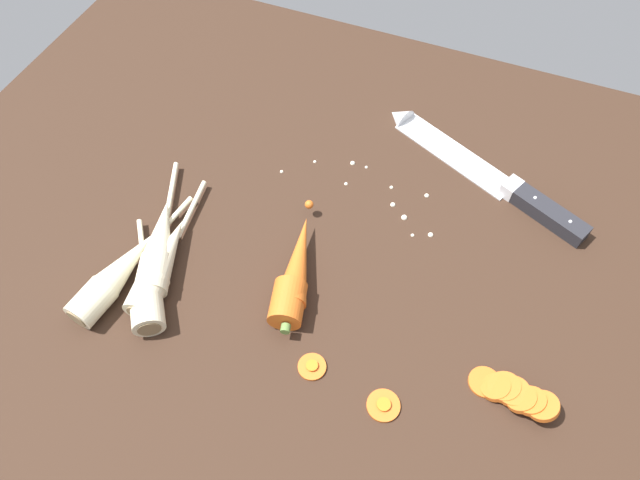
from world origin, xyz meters
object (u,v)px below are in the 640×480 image
Objects in this scene: chefs_knife at (478,168)px; parsnip_front at (161,265)px; parsnip_mid_right at (145,290)px; parsnip_mid_left at (117,275)px; whole_carrot at (296,273)px; carrot_slice_stack at (512,393)px; carrot_slice_stray_near at (312,366)px; carrot_slice_stray_mid at (383,405)px; parsnip_back at (160,245)px.

parsnip_front reaches higher than chefs_knife.
parsnip_mid_left is at bearing 173.22° from parsnip_mid_right.
whole_carrot is at bearing 29.39° from parsnip_mid_right.
chefs_knife is 3.27× the size of carrot_slice_stack.
carrot_slice_stack is at bearing 4.49° from parsnip_mid_left.
parsnip_front is 5.61cm from parsnip_mid_left.
whole_carrot reaches higher than parsnip_mid_left.
carrot_slice_stray_near is 0.88× the size of carrot_slice_stray_mid.
carrot_slice_stray_mid is at bearing -14.31° from parsnip_back.
whole_carrot reaches higher than parsnip_back.
carrot_slice_stray_near is at bearing -166.63° from carrot_slice_stack.
parsnip_mid_left is at bearing -142.69° from parsnip_front.
whole_carrot is 0.92× the size of parsnip_back.
chefs_knife is 38.64cm from carrot_slice_stray_mid.
carrot_slice_stack is at bearing 26.55° from carrot_slice_stray_mid.
carrot_slice_stack is at bearing 5.60° from parsnip_mid_right.
carrot_slice_stray_near is at bearing -2.22° from parsnip_mid_right.
parsnip_mid_right is (0.03, -3.93, 0.00)cm from parsnip_front.
parsnip_back is (-1.85, 6.52, -0.00)cm from parsnip_mid_right.
whole_carrot is at bearing 22.63° from parsnip_mid_left.
parsnip_mid_left reaches higher than carrot_slice_stray_mid.
whole_carrot is at bearing 170.44° from carrot_slice_stack.
whole_carrot is 1.93× the size of carrot_slice_stack.
parsnip_mid_right reaches higher than chefs_knife.
whole_carrot is 12.08cm from carrot_slice_stray_near.
parsnip_mid_left and parsnip_back have the same top height.
parsnip_back is at bearing 165.69° from carrot_slice_stray_mid.
parsnip_back is 2.10× the size of carrot_slice_stack.
carrot_slice_stray_near is at bearing 172.43° from carrot_slice_stray_mid.
whole_carrot is 5.77× the size of carrot_slice_stray_near.
parsnip_mid_right is at bearing -174.40° from carrot_slice_stack.
carrot_slice_stray_mid is (-1.53, -38.61, -0.29)cm from chefs_knife.
carrot_slice_stack is 14.65cm from carrot_slice_stray_mid.
parsnip_mid_right is 6.78cm from parsnip_back.
chefs_knife is 1.70× the size of whole_carrot.
chefs_knife is at bearing 87.73° from carrot_slice_stray_mid.
parsnip_mid_left reaches higher than carrot_slice_stray_near.
carrot_slice_stray_near is (27.25, -1.42, -1.62)cm from parsnip_mid_left.
carrot_slice_stray_near is at bearing -2.98° from parsnip_mid_left.
parsnip_front is 23.35cm from carrot_slice_stray_near.
whole_carrot is 22.66cm from parsnip_mid_left.
carrot_slice_stray_mid is (15.59, -11.37, -1.74)cm from whole_carrot.
parsnip_front is at bearing 37.31° from parsnip_mid_left.
parsnip_back is at bearing 163.25° from carrot_slice_stray_near.
carrot_slice_stray_near is (22.79, -4.81, -1.62)cm from parsnip_front.
carrot_slice_stray_mid is at bearing -36.09° from whole_carrot.
parsnip_mid_right is (-16.43, -9.25, -0.12)cm from whole_carrot.
parsnip_front is 3.17cm from parsnip_back.
carrot_slice_stack is (28.68, -4.83, -1.03)cm from whole_carrot.
whole_carrot is 5.07× the size of carrot_slice_stray_mid.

